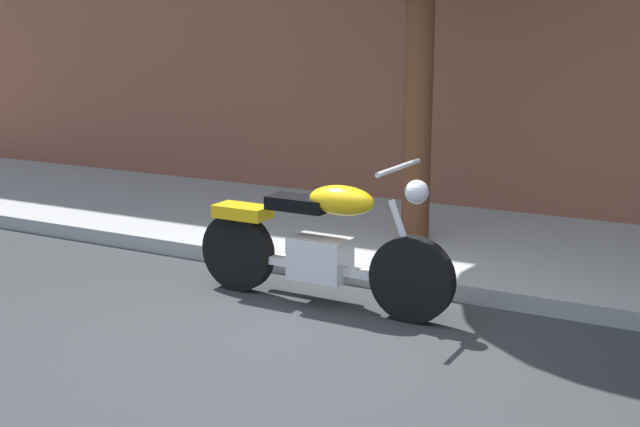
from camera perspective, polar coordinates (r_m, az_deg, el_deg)
ground_plane at (r=5.68m, az=-1.24°, el=-8.59°), size 60.00×60.00×0.00m
sidewalk at (r=7.90m, az=8.05°, el=-2.01°), size 19.80×2.74×0.14m
motorcycle at (r=6.20m, az=0.01°, el=-2.21°), size 2.13×0.70×1.13m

